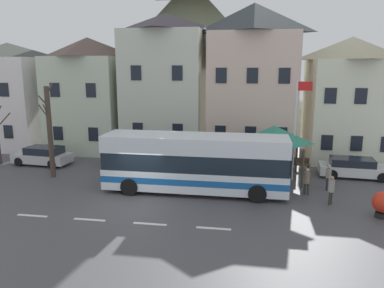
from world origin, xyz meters
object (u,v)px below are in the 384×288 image
(townhouse_00, at_px, (12,95))
(parked_car_00, at_px, (354,168))
(townhouse_03, at_px, (252,82))
(harbour_buoy, at_px, (383,203))
(townhouse_02, at_px, (167,85))
(parked_car_02, at_px, (43,156))
(pedestrian_03, at_px, (279,171))
(flagpole, at_px, (297,123))
(pedestrian_02, at_px, (328,176))
(pedestrian_00, at_px, (331,188))
(bus_shelter, at_px, (274,135))
(pedestrian_01, at_px, (307,179))
(public_bench, at_px, (297,164))
(hilltop_castle, at_px, (190,47))
(bare_tree_02, at_px, (50,131))
(townhouse_01, at_px, (90,95))
(transit_bus, at_px, (195,164))
(townhouse_04, at_px, (348,99))
(parked_car_01, at_px, (133,158))

(townhouse_00, distance_m, parked_car_00, 29.15)
(townhouse_03, bearing_deg, harbour_buoy, -60.89)
(townhouse_02, xyz_separation_m, parked_car_02, (-8.18, -5.77, -5.02))
(pedestrian_03, height_order, flagpole, flagpole)
(pedestrian_02, bearing_deg, pedestrian_00, -97.31)
(bus_shelter, relative_size, pedestrian_00, 2.27)
(townhouse_03, xyz_separation_m, pedestrian_01, (3.29, -8.89, -5.04))
(pedestrian_00, distance_m, pedestrian_02, 2.48)
(bus_shelter, height_order, parked_car_02, bus_shelter)
(pedestrian_02, height_order, public_bench, pedestrian_02)
(hilltop_castle, bearing_deg, bus_shelter, -68.85)
(townhouse_02, distance_m, bare_tree_02, 10.67)
(bus_shelter, relative_size, public_bench, 2.16)
(parked_car_02, distance_m, harbour_buoy, 22.69)
(pedestrian_00, bearing_deg, townhouse_01, 149.42)
(bus_shelter, xyz_separation_m, pedestrian_02, (3.13, -1.73, -2.09))
(townhouse_00, height_order, pedestrian_01, townhouse_00)
(townhouse_00, xyz_separation_m, public_bench, (24.80, -4.49, -4.13))
(transit_bus, bearing_deg, pedestrian_03, 23.21)
(townhouse_04, bearing_deg, harbour_buoy, -94.29)
(townhouse_04, bearing_deg, hilltop_castle, 130.43)
(townhouse_02, height_order, public_bench, townhouse_02)
(townhouse_01, height_order, harbour_buoy, townhouse_01)
(harbour_buoy, bearing_deg, parked_car_01, 155.12)
(townhouse_03, height_order, parked_car_01, townhouse_03)
(pedestrian_00, relative_size, harbour_buoy, 1.22)
(pedestrian_00, distance_m, harbour_buoy, 2.57)
(pedestrian_00, distance_m, public_bench, 6.65)
(bus_shelter, bearing_deg, hilltop_castle, 111.15)
(townhouse_04, distance_m, bus_shelter, 9.28)
(pedestrian_03, height_order, bare_tree_02, bare_tree_02)
(parked_car_02, height_order, bare_tree_02, bare_tree_02)
(flagpole, bearing_deg, parked_car_02, 176.97)
(townhouse_03, bearing_deg, bus_shelter, -76.03)
(public_bench, bearing_deg, hilltop_castle, 116.79)
(townhouse_04, relative_size, parked_car_01, 2.22)
(transit_bus, distance_m, bare_tree_02, 9.98)
(pedestrian_03, distance_m, bare_tree_02, 14.89)
(harbour_buoy, height_order, bare_tree_02, bare_tree_02)
(townhouse_04, bearing_deg, bare_tree_02, -156.55)
(pedestrian_02, bearing_deg, townhouse_03, 120.66)
(townhouse_03, distance_m, parked_car_01, 11.02)
(townhouse_04, distance_m, public_bench, 7.45)
(transit_bus, relative_size, flagpole, 1.67)
(parked_car_01, relative_size, parked_car_02, 0.98)
(townhouse_02, bearing_deg, parked_car_02, -144.83)
(transit_bus, bearing_deg, townhouse_04, 43.90)
(parked_car_01, xyz_separation_m, pedestrian_01, (11.68, -4.11, 0.27))
(townhouse_02, distance_m, townhouse_04, 14.54)
(pedestrian_02, bearing_deg, parked_car_01, 166.72)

